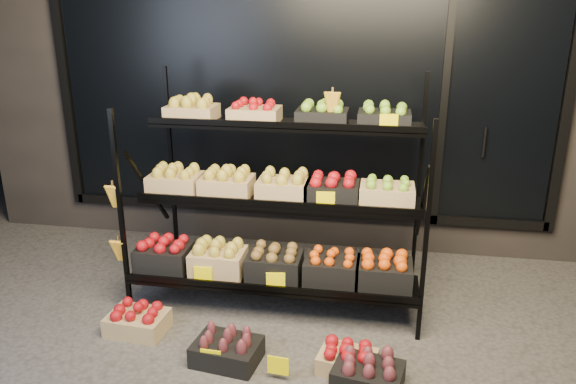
% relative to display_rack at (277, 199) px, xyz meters
% --- Properties ---
extents(ground, '(24.00, 24.00, 0.00)m').
position_rel_display_rack_xyz_m(ground, '(0.01, -0.60, -0.79)').
color(ground, '#514F4C').
rests_on(ground, ground).
extents(building, '(6.00, 2.08, 3.50)m').
position_rel_display_rack_xyz_m(building, '(0.01, 1.99, 0.96)').
color(building, '#2D2826').
rests_on(building, ground).
extents(display_rack, '(2.18, 1.02, 1.66)m').
position_rel_display_rack_xyz_m(display_rack, '(0.00, 0.00, 0.00)').
color(display_rack, black).
rests_on(display_rack, ground).
extents(tag_floor_a, '(0.13, 0.01, 0.12)m').
position_rel_display_rack_xyz_m(tag_floor_a, '(-0.22, -1.00, -0.73)').
color(tag_floor_a, '#FBE400').
rests_on(tag_floor_a, ground).
extents(tag_floor_b, '(0.13, 0.01, 0.12)m').
position_rel_display_rack_xyz_m(tag_floor_b, '(0.19, -1.00, -0.73)').
color(tag_floor_b, '#FBE400').
rests_on(tag_floor_b, ground).
extents(floor_crate_left, '(0.41, 0.31, 0.20)m').
position_rel_display_rack_xyz_m(floor_crate_left, '(-0.85, -0.65, -0.69)').
color(floor_crate_left, tan).
rests_on(floor_crate_left, ground).
extents(floor_crate_midleft, '(0.44, 0.35, 0.20)m').
position_rel_display_rack_xyz_m(floor_crate_midleft, '(-0.16, -0.87, -0.69)').
color(floor_crate_midleft, black).
rests_on(floor_crate_midleft, ground).
extents(floor_crate_midright, '(0.38, 0.31, 0.18)m').
position_rel_display_rack_xyz_m(floor_crate_midright, '(0.59, -0.84, -0.70)').
color(floor_crate_midright, tan).
rests_on(floor_crate_midright, ground).
extents(floor_crate_right, '(0.44, 0.36, 0.20)m').
position_rel_display_rack_xyz_m(floor_crate_right, '(0.72, -0.97, -0.69)').
color(floor_crate_right, black).
rests_on(floor_crate_right, ground).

